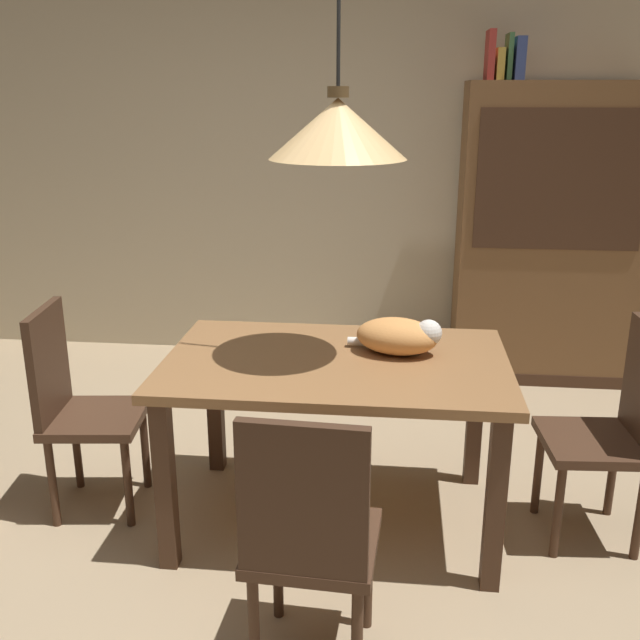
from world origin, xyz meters
TOP-DOWN VIEW (x-y plane):
  - ground at (0.00, 0.00)m, footprint 10.00×10.00m
  - back_wall at (0.00, 2.65)m, footprint 6.40×0.10m
  - dining_table at (0.15, 0.48)m, footprint 1.40×0.90m
  - chair_right_side at (1.27, 0.49)m, footprint 0.43×0.43m
  - chair_left_side at (-0.98, 0.47)m, footprint 0.44×0.44m
  - chair_near_front at (0.14, -0.40)m, footprint 0.42×0.42m
  - cat_sleeping at (0.40, 0.57)m, footprint 0.40×0.28m
  - pendant_lamp at (0.15, 0.48)m, footprint 0.52×0.52m
  - hutch_bookcase at (1.31, 2.32)m, footprint 1.12×0.45m
  - book_red_tall at (0.88, 2.32)m, footprint 0.04×0.22m
  - book_yellow_short at (0.94, 2.32)m, footprint 0.04×0.20m
  - book_green_slim at (0.99, 2.32)m, footprint 0.03×0.20m
  - book_blue_wide at (1.05, 2.32)m, footprint 0.06×0.24m

SIDE VIEW (x-z plane):
  - ground at x=0.00m, z-range 0.00..0.00m
  - chair_right_side at x=1.27m, z-range 0.05..0.98m
  - chair_left_side at x=-0.98m, z-range 0.05..0.98m
  - chair_near_front at x=0.14m, z-range 0.05..0.98m
  - dining_table at x=0.15m, z-range 0.27..1.02m
  - cat_sleeping at x=0.40m, z-range 0.75..0.90m
  - hutch_bookcase at x=1.31m, z-range -0.04..1.81m
  - back_wall at x=0.00m, z-range 0.00..2.90m
  - pendant_lamp at x=0.15m, z-range 1.01..2.31m
  - book_yellow_short at x=0.94m, z-range 1.85..2.03m
  - book_blue_wide at x=1.05m, z-range 1.85..2.09m
  - book_green_slim at x=0.99m, z-range 1.85..2.11m
  - book_red_tall at x=0.88m, z-range 1.85..2.13m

